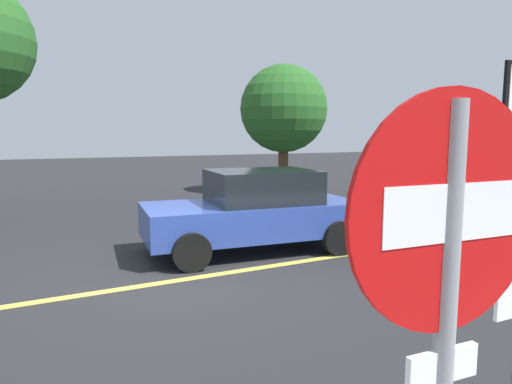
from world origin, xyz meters
The scene contains 6 objects.
ground_plane centered at (0.00, 0.00, 0.00)m, with size 80.00×80.00×0.00m, color #262628.
lane_marking_centre centered at (3.00, 0.00, 0.01)m, with size 28.00×0.16×0.01m, color #E0D14C.
stop_sign centered at (-0.95, -5.41, 1.60)m, with size 0.76×0.08×2.34m.
car_black_crossing centered at (11.54, 2.58, 0.82)m, with size 4.04×2.47×1.64m.
car_blue_mid_road centered at (1.70, 1.08, 0.78)m, with size 4.20×2.35×1.54m.
tree_centre_verge centered at (6.56, 8.21, 3.17)m, with size 3.27×3.27×4.82m.
Camera 1 is at (-2.10, -6.33, 2.19)m, focal length 31.16 mm.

